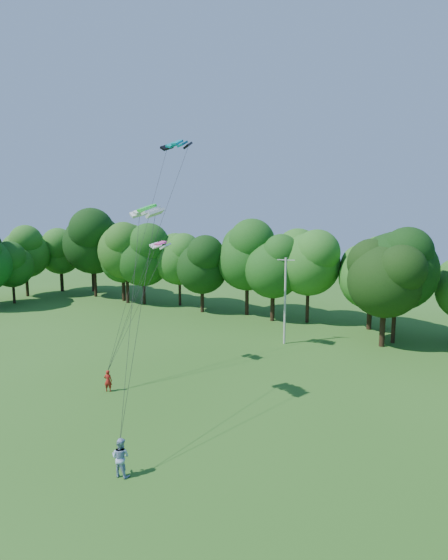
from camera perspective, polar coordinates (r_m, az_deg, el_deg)
The scene contains 9 objects.
ground at distance 21.59m, azimuth -24.28°, elevation -26.69°, with size 160.00×160.00×0.00m, color #295918.
utility_pole at distance 41.67m, azimuth 7.98°, elevation -2.61°, with size 1.63×0.47×8.27m.
kite_flyer_left at distance 32.20m, azimuth -14.91°, elevation -12.60°, with size 0.57×0.37×1.55m, color #AB1D16.
kite_flyer_right at distance 22.62m, azimuth -13.35°, elevation -21.58°, with size 0.91×0.71×1.88m, color #99AFD5.
kite_teal at distance 36.89m, azimuth -6.13°, elevation 17.42°, with size 2.62×1.38×0.58m.
kite_green at distance 26.35m, azimuth -10.04°, elevation 9.24°, with size 2.67×1.85×0.49m.
kite_pink at distance 34.27m, azimuth -8.31°, elevation 4.78°, with size 1.81×1.04×0.32m.
tree_back_west at distance 61.90m, azimuth -12.65°, elevation 4.09°, with size 8.50×8.50×12.36m.
tree_back_center at distance 42.64m, azimuth 20.32°, elevation 0.60°, with size 7.44×7.44×10.82m.
Camera 1 is at (15.41, -8.98, 12.17)m, focal length 28.00 mm.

